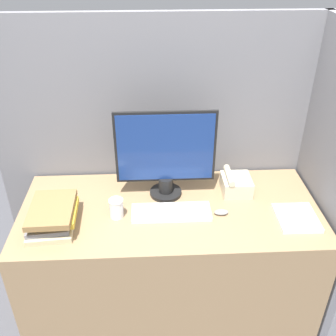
{
  "coord_description": "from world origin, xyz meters",
  "views": [
    {
      "loc": [
        -0.1,
        -1.32,
        2.05
      ],
      "look_at": [
        -0.01,
        0.39,
        0.99
      ],
      "focal_mm": 42.0,
      "sensor_mm": 36.0,
      "label": 1
    }
  ],
  "objects_px": {
    "keyboard": "(171,212)",
    "desk_telephone": "(236,184)",
    "coffee_cup": "(116,208)",
    "monitor": "(166,156)",
    "mouse": "(221,212)",
    "book_stack": "(51,216)"
  },
  "relations": [
    {
      "from": "book_stack",
      "to": "desk_telephone",
      "type": "xyz_separation_m",
      "value": [
        0.98,
        0.25,
        -0.01
      ]
    },
    {
      "from": "monitor",
      "to": "coffee_cup",
      "type": "height_order",
      "value": "monitor"
    },
    {
      "from": "keyboard",
      "to": "desk_telephone",
      "type": "distance_m",
      "value": 0.42
    },
    {
      "from": "keyboard",
      "to": "coffee_cup",
      "type": "bearing_deg",
      "value": -178.64
    },
    {
      "from": "monitor",
      "to": "mouse",
      "type": "height_order",
      "value": "monitor"
    },
    {
      "from": "keyboard",
      "to": "desk_telephone",
      "type": "xyz_separation_m",
      "value": [
        0.38,
        0.19,
        0.04
      ]
    },
    {
      "from": "keyboard",
      "to": "book_stack",
      "type": "bearing_deg",
      "value": -173.99
    },
    {
      "from": "keyboard",
      "to": "coffee_cup",
      "type": "xyz_separation_m",
      "value": [
        -0.28,
        -0.01,
        0.04
      ]
    },
    {
      "from": "mouse",
      "to": "monitor",
      "type": "bearing_deg",
      "value": 144.5
    },
    {
      "from": "coffee_cup",
      "to": "monitor",
      "type": "bearing_deg",
      "value": 36.2
    },
    {
      "from": "keyboard",
      "to": "desk_telephone",
      "type": "relative_size",
      "value": 2.31
    },
    {
      "from": "coffee_cup",
      "to": "desk_telephone",
      "type": "distance_m",
      "value": 0.69
    },
    {
      "from": "monitor",
      "to": "mouse",
      "type": "xyz_separation_m",
      "value": [
        0.28,
        -0.2,
        -0.24
      ]
    },
    {
      "from": "monitor",
      "to": "keyboard",
      "type": "bearing_deg",
      "value": -83.63
    },
    {
      "from": "keyboard",
      "to": "book_stack",
      "type": "height_order",
      "value": "book_stack"
    },
    {
      "from": "coffee_cup",
      "to": "book_stack",
      "type": "height_order",
      "value": "book_stack"
    },
    {
      "from": "monitor",
      "to": "keyboard",
      "type": "xyz_separation_m",
      "value": [
        0.02,
        -0.19,
        -0.24
      ]
    },
    {
      "from": "mouse",
      "to": "book_stack",
      "type": "relative_size",
      "value": 0.24
    },
    {
      "from": "keyboard",
      "to": "coffee_cup",
      "type": "distance_m",
      "value": 0.29
    },
    {
      "from": "monitor",
      "to": "desk_telephone",
      "type": "xyz_separation_m",
      "value": [
        0.4,
        0.0,
        -0.2
      ]
    },
    {
      "from": "keyboard",
      "to": "mouse",
      "type": "distance_m",
      "value": 0.26
    },
    {
      "from": "coffee_cup",
      "to": "book_stack",
      "type": "distance_m",
      "value": 0.32
    }
  ]
}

